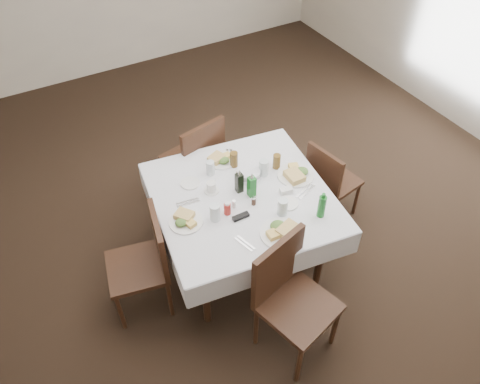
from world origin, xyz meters
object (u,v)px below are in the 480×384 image
at_px(chair_west, 147,258).
at_px(green_bottle, 322,206).
at_px(bread_basket, 249,174).
at_px(ketchup_bottle, 227,208).
at_px(chair_south, 289,292).
at_px(oil_cruet_green, 252,186).
at_px(water_e, 264,168).
at_px(dining_table, 242,202).
at_px(water_w, 215,212).
at_px(water_s, 283,207).
at_px(oil_cruet_dark, 239,182).
at_px(chair_east, 329,179).
at_px(water_n, 210,168).
at_px(coffee_mug, 212,187).
at_px(chair_north, 197,157).

relative_size(chair_west, green_bottle, 4.15).
distance_m(bread_basket, ketchup_bottle, 0.44).
distance_m(chair_south, oil_cruet_green, 0.85).
bearing_deg(oil_cruet_green, ketchup_bottle, -162.68).
xyz_separation_m(chair_west, ketchup_bottle, (0.64, -0.08, 0.29)).
bearing_deg(green_bottle, water_e, 102.33).
xyz_separation_m(dining_table, water_w, (-0.29, -0.12, 0.15)).
height_order(water_s, oil_cruet_dark, oil_cruet_dark).
xyz_separation_m(bread_basket, ketchup_bottle, (-0.34, -0.27, 0.02)).
relative_size(chair_east, water_n, 6.71).
bearing_deg(chair_south, coffee_mug, 95.34).
xyz_separation_m(chair_north, water_s, (0.17, -1.14, 0.28)).
bearing_deg(oil_cruet_green, bread_basket, 65.40).
height_order(water_s, water_e, same).
xyz_separation_m(chair_east, water_w, (-1.22, -0.17, 0.36)).
distance_m(water_e, oil_cruet_dark, 0.28).
xyz_separation_m(chair_west, green_bottle, (1.23, -0.44, 0.33)).
height_order(water_e, water_w, water_w).
xyz_separation_m(chair_north, coffee_mug, (-0.18, -0.66, 0.25)).
bearing_deg(oil_cruet_green, chair_north, 94.70).
distance_m(water_n, oil_cruet_green, 0.41).
relative_size(oil_cruet_dark, coffee_mug, 1.83).
relative_size(dining_table, chair_north, 1.57).
height_order(water_n, water_w, water_w).
xyz_separation_m(water_w, oil_cruet_dark, (0.30, 0.17, 0.02)).
xyz_separation_m(water_n, coffee_mug, (-0.08, -0.18, -0.02)).
bearing_deg(oil_cruet_dark, ketchup_bottle, -139.39).
height_order(chair_west, green_bottle, green_bottle).
height_order(dining_table, water_n, water_n).
distance_m(water_w, green_bottle, 0.78).
bearing_deg(dining_table, chair_east, 2.97).
relative_size(chair_west, coffee_mug, 7.76).
xyz_separation_m(chair_east, chair_west, (-1.75, -0.08, 0.05)).
xyz_separation_m(oil_cruet_green, coffee_mug, (-0.25, 0.19, -0.06)).
relative_size(chair_east, ketchup_bottle, 7.33).
xyz_separation_m(water_n, ketchup_bottle, (-0.09, -0.46, -0.01)).
xyz_separation_m(water_s, oil_cruet_dark, (-0.16, 0.37, 0.02)).
bearing_deg(bread_basket, green_bottle, -68.20).
bearing_deg(chair_north, water_e, -68.26).
bearing_deg(dining_table, ketchup_bottle, -149.29).
relative_size(chair_east, bread_basket, 4.05).
relative_size(dining_table, chair_east, 1.81).
bearing_deg(ketchup_bottle, chair_south, -82.00).
distance_m(dining_table, water_w, 0.35).
distance_m(dining_table, water_e, 0.34).
distance_m(dining_table, chair_south, 0.83).
bearing_deg(chair_east, chair_south, -139.58).
height_order(water_n, water_s, water_s).
distance_m(water_w, coffee_mug, 0.30).
xyz_separation_m(chair_east, oil_cruet_dark, (-0.92, 0.01, 0.38)).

